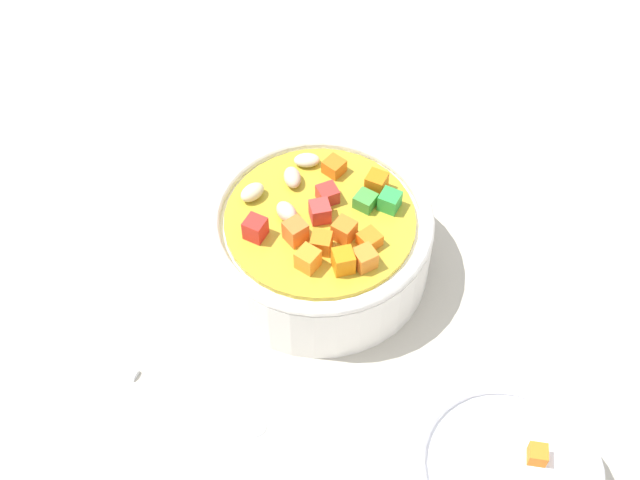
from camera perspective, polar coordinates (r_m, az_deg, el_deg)
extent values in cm
cube|color=#BAB2A0|center=(59.25, 0.00, -2.34)|extent=(140.00, 140.00, 2.00)
cylinder|color=white|center=(56.48, 0.00, -0.30)|extent=(15.02, 15.02, 4.90)
torus|color=white|center=(54.34, 0.00, 1.45)|extent=(15.06, 15.06, 0.95)
cylinder|color=gold|center=(54.41, 0.00, 1.40)|extent=(12.63, 12.63, 0.40)
ellipsoid|color=beige|center=(53.88, -2.30, 1.93)|extent=(1.99, 1.52, 1.12)
cube|color=orange|center=(51.13, 1.36, -1.52)|extent=(1.38, 1.38, 1.50)
cube|color=green|center=(54.59, 3.17, 2.64)|extent=(1.78, 1.78, 0.97)
ellipsoid|color=beige|center=(55.94, -1.91, 4.32)|extent=(1.91, 1.38, 1.00)
ellipsoid|color=beige|center=(55.18, -4.67, 3.29)|extent=(1.76, 2.08, 1.05)
cube|color=#CA3833|center=(53.64, 0.03, 1.82)|extent=(1.40, 1.40, 1.30)
cube|color=orange|center=(55.47, 3.90, 3.95)|extent=(1.79, 1.79, 1.36)
cube|color=orange|center=(52.74, 1.68, 0.67)|extent=(1.77, 1.77, 1.37)
cube|color=orange|center=(51.33, -0.84, -1.32)|extent=(1.76, 1.76, 1.38)
cube|color=orange|center=(52.61, -1.70, 0.59)|extent=(1.59, 1.59, 1.49)
cube|color=red|center=(53.06, -4.55, 1.00)|extent=(1.79, 1.79, 1.47)
cube|color=red|center=(54.85, 0.52, 3.16)|extent=(1.35, 1.35, 1.10)
cube|color=orange|center=(52.66, 3.43, 0.05)|extent=(1.61, 1.61, 0.91)
cube|color=orange|center=(56.58, 0.98, 5.07)|extent=(1.73, 1.73, 1.02)
cube|color=orange|center=(52.20, 0.08, -0.20)|extent=(1.74, 1.74, 1.20)
cube|color=green|center=(54.57, 4.82, 2.70)|extent=(1.79, 1.79, 1.23)
cube|color=orange|center=(51.47, 3.09, -1.26)|extent=(1.46, 1.46, 1.32)
ellipsoid|color=beige|center=(57.13, -0.91, 5.51)|extent=(1.61, 2.03, 0.81)
cylinder|color=silver|center=(57.19, -18.22, -6.93)|extent=(9.40, 10.56, 0.83)
ellipsoid|color=silver|center=(52.25, -5.64, -12.05)|extent=(4.05, 4.20, 0.76)
torus|color=white|center=(48.14, 12.72, -14.95)|extent=(10.62, 10.62, 0.84)
cube|color=orange|center=(48.49, 14.73, -14.06)|extent=(1.39, 1.39, 1.02)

